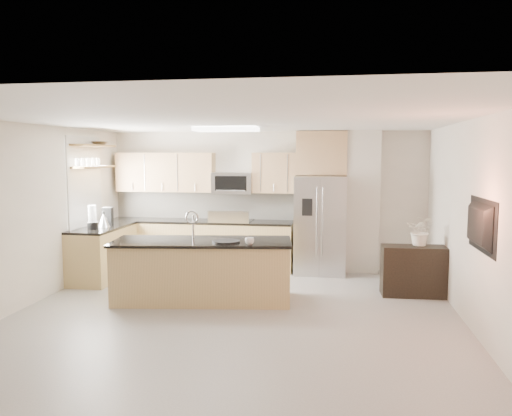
% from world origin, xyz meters
% --- Properties ---
extents(floor, '(6.50, 6.50, 0.00)m').
position_xyz_m(floor, '(0.00, 0.00, 0.00)').
color(floor, '#A29F9A').
rests_on(floor, ground).
extents(ceiling, '(6.00, 6.50, 0.02)m').
position_xyz_m(ceiling, '(0.00, 0.00, 2.60)').
color(ceiling, white).
rests_on(ceiling, wall_back).
extents(wall_back, '(6.00, 0.02, 2.60)m').
position_xyz_m(wall_back, '(0.00, 3.25, 1.30)').
color(wall_back, silver).
rests_on(wall_back, floor).
extents(wall_front, '(6.00, 0.02, 2.60)m').
position_xyz_m(wall_front, '(0.00, -3.25, 1.30)').
color(wall_front, silver).
rests_on(wall_front, floor).
extents(wall_left, '(0.02, 6.50, 2.60)m').
position_xyz_m(wall_left, '(-3.00, 0.00, 1.30)').
color(wall_left, silver).
rests_on(wall_left, floor).
extents(wall_right, '(0.02, 6.50, 2.60)m').
position_xyz_m(wall_right, '(3.00, 0.00, 1.30)').
color(wall_right, silver).
rests_on(wall_right, floor).
extents(back_counter, '(3.55, 0.66, 1.44)m').
position_xyz_m(back_counter, '(-1.23, 2.93, 0.47)').
color(back_counter, tan).
rests_on(back_counter, floor).
extents(left_counter, '(0.66, 1.50, 0.92)m').
position_xyz_m(left_counter, '(-2.67, 1.85, 0.46)').
color(left_counter, tan).
rests_on(left_counter, floor).
extents(range, '(0.76, 0.64, 1.14)m').
position_xyz_m(range, '(-0.60, 2.92, 0.47)').
color(range, black).
rests_on(range, floor).
extents(upper_cabinets, '(3.50, 0.33, 0.75)m').
position_xyz_m(upper_cabinets, '(-1.30, 3.09, 1.83)').
color(upper_cabinets, tan).
rests_on(upper_cabinets, wall_back).
extents(microwave, '(0.76, 0.40, 0.40)m').
position_xyz_m(microwave, '(-0.60, 3.04, 1.63)').
color(microwave, '#A9A9AB').
rests_on(microwave, upper_cabinets).
extents(refrigerator, '(0.92, 0.78, 1.78)m').
position_xyz_m(refrigerator, '(1.06, 2.87, 0.89)').
color(refrigerator, '#A9A9AB').
rests_on(refrigerator, floor).
extents(partition_column, '(0.60, 0.30, 2.60)m').
position_xyz_m(partition_column, '(1.82, 3.10, 1.30)').
color(partition_column, beige).
rests_on(partition_column, floor).
extents(window, '(0.04, 1.15, 1.65)m').
position_xyz_m(window, '(-2.98, 1.85, 1.65)').
color(window, white).
rests_on(window, wall_left).
extents(shelf_lower, '(0.30, 1.20, 0.04)m').
position_xyz_m(shelf_lower, '(-2.85, 1.95, 1.95)').
color(shelf_lower, olive).
rests_on(shelf_lower, wall_left).
extents(shelf_upper, '(0.30, 1.20, 0.04)m').
position_xyz_m(shelf_upper, '(-2.85, 1.95, 2.32)').
color(shelf_upper, olive).
rests_on(shelf_upper, wall_left).
extents(ceiling_fixture, '(1.00, 0.50, 0.06)m').
position_xyz_m(ceiling_fixture, '(-0.40, 1.60, 2.56)').
color(ceiling_fixture, white).
rests_on(ceiling_fixture, ceiling).
extents(island, '(2.72, 1.29, 1.33)m').
position_xyz_m(island, '(-0.61, 0.83, 0.45)').
color(island, tan).
rests_on(island, floor).
extents(credenza, '(0.98, 0.44, 0.77)m').
position_xyz_m(credenza, '(2.53, 1.58, 0.39)').
color(credenza, black).
rests_on(credenza, floor).
extents(cup, '(0.14, 0.14, 0.10)m').
position_xyz_m(cup, '(0.14, 0.59, 0.95)').
color(cup, silver).
rests_on(cup, island).
extents(platter, '(0.46, 0.46, 0.02)m').
position_xyz_m(platter, '(-0.22, 0.73, 0.92)').
color(platter, black).
rests_on(platter, island).
extents(blender, '(0.18, 0.18, 0.41)m').
position_xyz_m(blender, '(-2.68, 1.51, 1.10)').
color(blender, black).
rests_on(blender, left_counter).
extents(kettle, '(0.21, 0.21, 0.27)m').
position_xyz_m(kettle, '(-2.62, 1.81, 1.04)').
color(kettle, '#A9A9AB').
rests_on(kettle, left_counter).
extents(coffee_maker, '(0.20, 0.23, 0.31)m').
position_xyz_m(coffee_maker, '(-2.69, 2.11, 1.07)').
color(coffee_maker, black).
rests_on(coffee_maker, left_counter).
extents(bowl, '(0.40, 0.40, 0.08)m').
position_xyz_m(bowl, '(-2.85, 2.24, 2.38)').
color(bowl, '#A9A9AB').
rests_on(bowl, shelf_upper).
extents(flower_vase, '(0.77, 0.73, 0.69)m').
position_xyz_m(flower_vase, '(2.63, 1.65, 1.12)').
color(flower_vase, silver).
rests_on(flower_vase, credenza).
extents(television, '(0.14, 1.08, 0.62)m').
position_xyz_m(television, '(2.91, -0.20, 1.35)').
color(television, black).
rests_on(television, wall_right).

